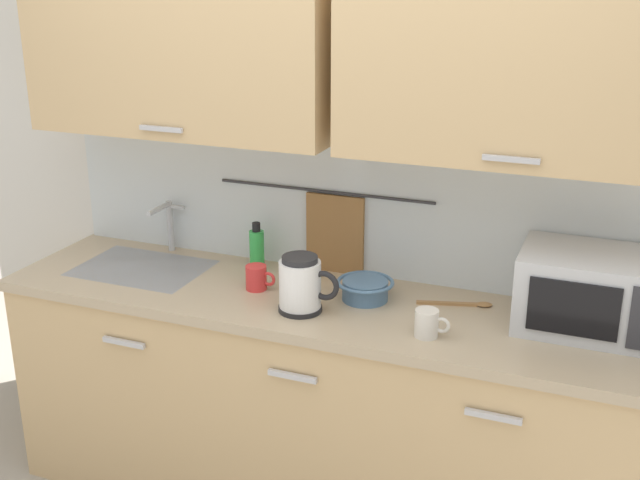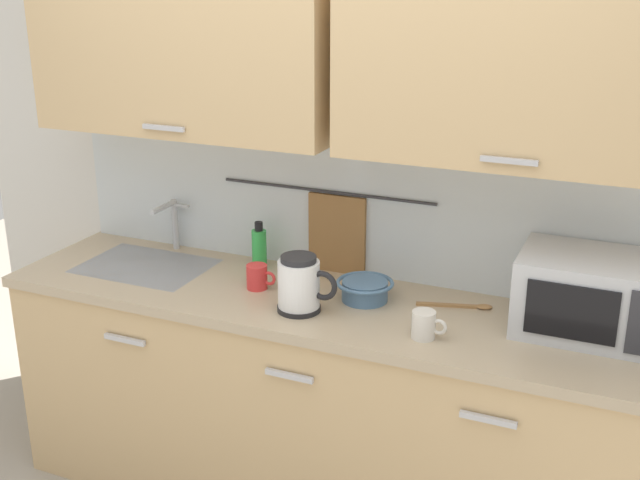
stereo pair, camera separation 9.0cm
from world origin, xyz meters
The scene contains 10 objects.
counter_unit centered at (-0.01, 0.30, 0.46)m, with size 2.53×0.64×0.90m.
back_wall_assembly centered at (0.00, 0.53, 1.52)m, with size 3.70×0.41×2.50m.
sink_faucet centered at (-0.81, 0.53, 1.04)m, with size 0.09×0.17×0.22m.
microwave centered at (0.91, 0.41, 1.04)m, with size 0.46×0.35×0.27m.
electric_kettle centered at (-0.04, 0.17, 1.00)m, with size 0.23×0.16×0.21m.
dish_soap_bottle centered at (-0.37, 0.49, 0.99)m, with size 0.06×0.06×0.20m.
mug_near_sink centered at (-0.28, 0.29, 0.95)m, with size 0.12×0.08×0.09m.
mixing_bowl centered at (0.14, 0.35, 0.94)m, with size 0.21×0.21×0.08m.
mug_by_kettle centered at (0.43, 0.14, 0.95)m, with size 0.12×0.08×0.09m.
wooden_spoon centered at (0.49, 0.44, 0.91)m, with size 0.27×0.10×0.01m.
Camera 2 is at (1.07, -2.19, 2.09)m, focal length 44.77 mm.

